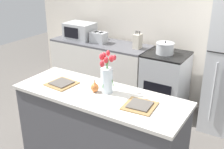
{
  "coord_description": "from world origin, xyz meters",
  "views": [
    {
      "loc": [
        1.45,
        -2.09,
        2.17
      ],
      "look_at": [
        0.0,
        0.25,
        1.04
      ],
      "focal_mm": 45.0,
      "sensor_mm": 36.0,
      "label": 1
    }
  ],
  "objects": [
    {
      "name": "plate_setting_right",
      "position": [
        0.47,
        -0.03,
        0.93
      ],
      "size": [
        0.3,
        0.3,
        0.02
      ],
      "color": "olive",
      "rests_on": "kitchen_island"
    },
    {
      "name": "toaster",
      "position": [
        -1.07,
        1.57,
        1.0
      ],
      "size": [
        0.28,
        0.18,
        0.17
      ],
      "color": "#B7BABC",
      "rests_on": "back_counter"
    },
    {
      "name": "knife_block",
      "position": [
        -0.39,
        1.61,
        1.02
      ],
      "size": [
        0.1,
        0.14,
        0.27
      ],
      "color": "beige",
      "rests_on": "back_counter"
    },
    {
      "name": "back_wall",
      "position": [
        0.0,
        2.0,
        1.35
      ],
      "size": [
        5.2,
        0.08,
        2.7
      ],
      "color": "silver",
      "rests_on": "ground_plane"
    },
    {
      "name": "back_counter",
      "position": [
        -1.06,
        1.6,
        0.46
      ],
      "size": [
        1.68,
        0.6,
        0.91
      ],
      "color": "silver",
      "rests_on": "ground_plane"
    },
    {
      "name": "microwave",
      "position": [
        -1.48,
        1.6,
        1.05
      ],
      "size": [
        0.48,
        0.37,
        0.27
      ],
      "color": "#B7BABC",
      "rests_on": "back_counter"
    },
    {
      "name": "plate_setting_left",
      "position": [
        -0.47,
        -0.03,
        0.93
      ],
      "size": [
        0.3,
        0.3,
        0.02
      ],
      "color": "olive",
      "rests_on": "kitchen_island"
    },
    {
      "name": "pear_figurine",
      "position": [
        -0.06,
        0.01,
        0.97
      ],
      "size": [
        0.08,
        0.08,
        0.13
      ],
      "color": "#C66B33",
      "rests_on": "kitchen_island"
    },
    {
      "name": "cooking_pot",
      "position": [
        0.07,
        1.58,
        0.99
      ],
      "size": [
        0.26,
        0.26,
        0.19
      ],
      "color": "#B2B5B7",
      "rests_on": "stove_range"
    },
    {
      "name": "kitchen_island",
      "position": [
        0.0,
        0.0,
        0.46
      ],
      "size": [
        1.8,
        0.66,
        0.92
      ],
      "color": "#4C4C51",
      "rests_on": "ground_plane"
    },
    {
      "name": "stove_range",
      "position": [
        0.1,
        1.6,
        0.45
      ],
      "size": [
        0.6,
        0.61,
        0.91
      ],
      "color": "#B2B5B7",
      "rests_on": "ground_plane"
    },
    {
      "name": "flower_vase",
      "position": [
        0.05,
        0.07,
        1.09
      ],
      "size": [
        0.18,
        0.19,
        0.42
      ],
      "color": "silver",
      "rests_on": "kitchen_island"
    }
  ]
}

